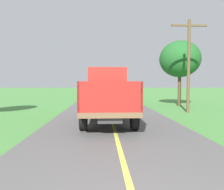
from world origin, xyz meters
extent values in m
cube|color=#2D2D30|center=(-0.23, 8.81, 0.68)|extent=(0.90, 5.51, 0.24)
cube|color=brown|center=(-0.23, 8.81, 0.88)|extent=(2.30, 5.80, 0.20)
cube|color=red|center=(-0.23, 10.76, 1.93)|extent=(2.10, 1.90, 1.90)
cube|color=black|center=(-0.23, 11.71, 2.26)|extent=(1.78, 0.02, 0.76)
cube|color=maroon|center=(-1.34, 7.83, 1.53)|extent=(0.08, 3.85, 1.10)
cube|color=maroon|center=(0.88, 7.83, 1.53)|extent=(0.08, 3.85, 1.10)
cube|color=maroon|center=(-0.23, 5.95, 1.53)|extent=(2.30, 0.08, 1.10)
cube|color=maroon|center=(-0.23, 9.72, 1.53)|extent=(2.30, 0.08, 1.10)
cylinder|color=black|center=(-1.28, 10.61, 0.58)|extent=(0.28, 1.00, 1.00)
cylinder|color=black|center=(0.82, 10.61, 0.58)|extent=(0.28, 1.00, 1.00)
cylinder|color=black|center=(-1.28, 7.21, 0.58)|extent=(0.28, 1.00, 1.00)
cylinder|color=black|center=(0.82, 7.21, 0.58)|extent=(0.28, 1.00, 1.00)
ellipsoid|color=#8AB131|center=(-0.36, 6.43, 1.18)|extent=(0.52, 0.67, 0.41)
ellipsoid|color=#7BB436|center=(0.38, 8.96, 1.49)|extent=(0.50, 0.50, 0.49)
ellipsoid|color=#89C432|center=(0.67, 7.25, 1.16)|extent=(0.47, 0.60, 0.44)
ellipsoid|color=#80BE1F|center=(-1.11, 6.90, 1.20)|extent=(0.52, 0.48, 0.51)
ellipsoid|color=#8BBB22|center=(-0.31, 7.79, 1.17)|extent=(0.57, 0.54, 0.48)
ellipsoid|color=#92BB24|center=(-0.39, 6.22, 1.16)|extent=(0.54, 0.63, 0.38)
ellipsoid|color=#7FAE21|center=(0.30, 7.72, 1.17)|extent=(0.52, 0.57, 0.50)
ellipsoid|color=#89BF31|center=(-0.60, 8.45, 1.18)|extent=(0.51, 0.60, 0.40)
ellipsoid|color=#8ABF24|center=(-0.78, 7.30, 1.77)|extent=(0.52, 0.55, 0.44)
ellipsoid|color=#8EB423|center=(-0.35, 9.08, 1.13)|extent=(0.44, 0.41, 0.48)
ellipsoid|color=#91C32C|center=(0.10, 6.57, 1.18)|extent=(0.53, 0.62, 0.47)
ellipsoid|color=#88AC37|center=(-0.32, 8.29, 1.13)|extent=(0.46, 0.43, 0.44)
ellipsoid|color=#8FBC27|center=(0.58, 8.09, 1.77)|extent=(0.51, 0.64, 0.37)
cylinder|color=brown|center=(5.40, 12.86, 3.17)|extent=(0.20, 0.20, 6.33)
cube|color=brown|center=(5.40, 12.86, 5.93)|extent=(2.46, 0.12, 0.12)
cylinder|color=#4C3823|center=(6.38, 17.14, 1.37)|extent=(0.28, 0.28, 2.75)
ellipsoid|color=#1E5623|center=(6.38, 17.14, 4.17)|extent=(3.57, 3.57, 3.21)
camera|label=1|loc=(-0.51, -1.47, 2.00)|focal=34.09mm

